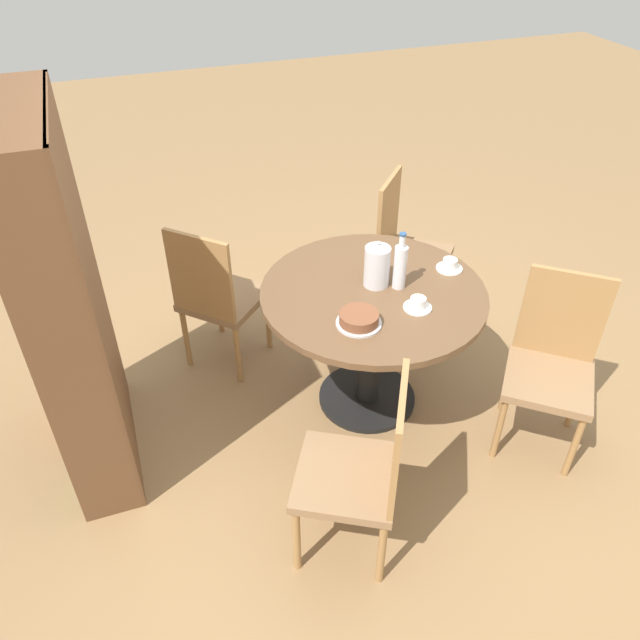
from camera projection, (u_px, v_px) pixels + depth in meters
ground_plane at (367, 399)px, 3.59m from camera, size 14.00×14.00×0.00m
dining_table at (372, 318)px, 3.24m from camera, size 1.15×1.15×0.76m
chair_a at (363, 469)px, 2.57m from camera, size 0.57×0.57×0.95m
chair_b at (552, 362)px, 3.10m from camera, size 0.59×0.59×0.95m
chair_c at (406, 247)px, 3.99m from camera, size 0.59×0.59×0.95m
chair_d at (217, 295)px, 3.56m from camera, size 0.59×0.59×0.95m
bookshelf at (75, 313)px, 2.80m from camera, size 0.90×0.28×1.80m
coffee_pot at (377, 265)px, 3.11m from camera, size 0.13×0.13×0.25m
water_bottle at (400, 266)px, 3.09m from camera, size 0.07×0.07×0.31m
cake_main at (359, 319)px, 2.90m from camera, size 0.22×0.22×0.06m
cup_a at (418, 304)px, 3.00m from camera, size 0.14×0.14×0.06m
cup_b at (450, 265)px, 3.28m from camera, size 0.14×0.14×0.06m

